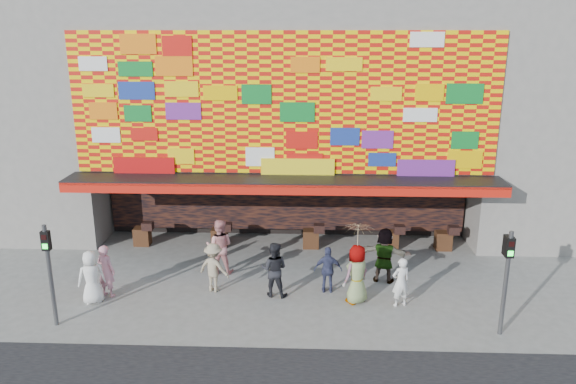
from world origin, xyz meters
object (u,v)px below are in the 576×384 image
at_px(ped_d, 214,267).
at_px(parasol, 358,237).
at_px(ped_e, 328,270).
at_px(signal_left, 49,264).
at_px(ped_f, 384,255).
at_px(ped_h, 401,282).
at_px(signal_right, 507,272).
at_px(ped_b, 106,271).
at_px(ped_c, 274,269).
at_px(ped_a, 91,277).
at_px(ped_g, 357,274).
at_px(ped_i, 219,246).

bearing_deg(ped_d, parasol, -165.79).
bearing_deg(ped_e, signal_left, 17.58).
bearing_deg(ped_e, ped_f, -154.76).
bearing_deg(signal_left, ped_h, 8.79).
relative_size(signal_right, ped_b, 1.77).
bearing_deg(ped_h, ped_c, -26.74).
xyz_separation_m(ped_d, parasol, (4.46, -0.60, 1.32)).
bearing_deg(signal_right, signal_left, 180.00).
bearing_deg(ped_h, ped_a, -17.87).
xyz_separation_m(ped_c, ped_g, (2.53, -0.36, 0.04)).
height_order(signal_right, ped_c, signal_right).
relative_size(ped_b, ped_c, 0.96).
height_order(signal_left, ped_i, signal_left).
relative_size(signal_right, parasol, 1.68).
xyz_separation_m(ped_c, ped_i, (-1.96, 1.65, 0.07)).
relative_size(ped_d, ped_g, 0.86).
relative_size(ped_g, ped_i, 0.97).
distance_m(ped_c, ped_d, 1.94).
xyz_separation_m(signal_right, ped_h, (-2.52, 1.53, -1.09)).
relative_size(ped_a, parasol, 0.93).
bearing_deg(ped_h, ped_g, -26.60).
bearing_deg(parasol, ped_i, 155.93).
bearing_deg(ped_a, ped_f, 165.56).
distance_m(ped_e, parasol, 1.73).
bearing_deg(ped_d, signal_right, -173.68).
bearing_deg(ped_c, signal_right, 171.39).
height_order(signal_left, ped_a, signal_left).
relative_size(ped_c, ped_e, 1.16).
height_order(ped_c, ped_g, ped_g).
xyz_separation_m(ped_d, ped_f, (5.47, 0.91, 0.13)).
relative_size(signal_right, ped_a, 1.80).
bearing_deg(ped_e, ped_c, 10.68).
relative_size(signal_right, ped_g, 1.62).
relative_size(ped_f, ped_i, 0.98).
bearing_deg(parasol, ped_f, 56.03).
height_order(signal_left, signal_right, same).
height_order(ped_d, ped_f, ped_f).
xyz_separation_m(ped_c, ped_d, (-1.93, 0.25, -0.08)).
relative_size(ped_d, ped_i, 0.84).
bearing_deg(ped_e, ped_h, 159.37).
xyz_separation_m(ped_b, ped_f, (8.75, 1.39, 0.08)).
height_order(ped_d, parasol, parasol).
bearing_deg(ped_b, ped_i, -128.63).
xyz_separation_m(ped_i, parasol, (4.49, -2.01, 1.17)).
distance_m(signal_left, ped_c, 6.47).
relative_size(ped_g, parasol, 1.04).
distance_m(ped_d, ped_f, 5.55).
bearing_deg(ped_g, ped_i, -62.15).
bearing_deg(ped_g, ped_e, -75.92).
relative_size(ped_g, ped_h, 1.20).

